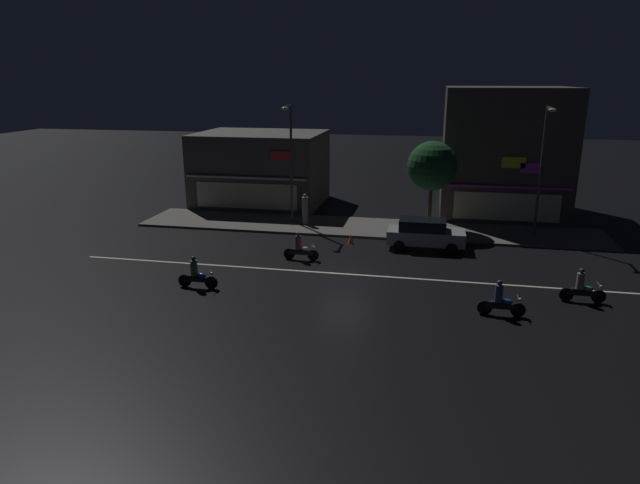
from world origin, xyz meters
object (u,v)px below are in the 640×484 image
motorcycle_following (501,301)px  motorcycle_trailing_far (300,248)px  streetlamp_mid (542,162)px  pedestrian_on_sidewalk (305,210)px  motorcycle_lead (196,275)px  traffic_cone (351,239)px  motorcycle_opposite_lane (582,288)px  streetlamp_west (290,155)px  parked_car_near_kerb (425,233)px

motorcycle_following → motorcycle_trailing_far: same height
streetlamp_mid → motorcycle_trailing_far: bearing=-152.1°
pedestrian_on_sidewalk → motorcycle_following: size_ratio=1.05×
motorcycle_lead → motorcycle_trailing_far: 6.18m
motorcycle_trailing_far → traffic_cone: motorcycle_trailing_far is taller
streetlamp_mid → motorcycle_opposite_lane: size_ratio=4.02×
motorcycle_lead → motorcycle_opposite_lane: (16.89, 1.70, 0.00)m
streetlamp_west → pedestrian_on_sidewalk: streetlamp_west is taller
motorcycle_lead → traffic_cone: (5.88, 8.55, -0.36)m
streetlamp_mid → motorcycle_lead: streetlamp_mid is taller
motorcycle_lead → pedestrian_on_sidewalk: bearing=-109.7°
motorcycle_following → traffic_cone: 11.72m
motorcycle_lead → traffic_cone: size_ratio=3.45×
streetlamp_west → motorcycle_opposite_lane: size_ratio=3.98×
parked_car_near_kerb → motorcycle_trailing_far: size_ratio=2.26×
parked_car_near_kerb → traffic_cone: parked_car_near_kerb is taller
motorcycle_opposite_lane → traffic_cone: bearing=-23.5°
streetlamp_mid → motorcycle_following: size_ratio=4.02×
pedestrian_on_sidewalk → traffic_cone: pedestrian_on_sidewalk is taller
motorcycle_trailing_far → traffic_cone: (2.18, 3.60, -0.36)m
traffic_cone → motorcycle_lead: bearing=-124.5°
motorcycle_lead → motorcycle_trailing_far: size_ratio=1.00×
motorcycle_following → pedestrian_on_sidewalk: bearing=-45.9°
motorcycle_lead → motorcycle_following: (13.32, -0.49, 0.00)m
motorcycle_trailing_far → traffic_cone: 4.22m
streetlamp_west → traffic_cone: 7.19m
parked_car_near_kerb → traffic_cone: 4.27m
streetlamp_west → streetlamp_mid: (15.16, -0.41, 0.04)m
streetlamp_mid → pedestrian_on_sidewalk: 14.60m
streetlamp_mid → streetlamp_west: bearing=178.4°
streetlamp_west → motorcycle_following: streetlamp_west is taller
streetlamp_west → motorcycle_following: size_ratio=3.98×
motorcycle_lead → motorcycle_following: 13.33m
pedestrian_on_sidewalk → motorcycle_lead: 12.15m
streetlamp_west → motorcycle_lead: 12.86m
motorcycle_lead → parked_car_near_kerb: bearing=-148.6°
pedestrian_on_sidewalk → motorcycle_trailing_far: pedestrian_on_sidewalk is taller
streetlamp_west → motorcycle_lead: (-1.38, -12.17, -3.94)m
streetlamp_west → motorcycle_opposite_lane: (15.51, -10.46, -3.94)m
streetlamp_west → motorcycle_following: bearing=-46.7°
motorcycle_lead → streetlamp_west: bearing=-104.9°
streetlamp_west → streetlamp_mid: bearing=-1.6°
motorcycle_following → motorcycle_opposite_lane: 4.19m
motorcycle_opposite_lane → parked_car_near_kerb: bearing=-36.4°
motorcycle_lead → streetlamp_mid: bearing=-153.0°
streetlamp_west → motorcycle_trailing_far: bearing=-72.2°
streetlamp_west → traffic_cone: streetlamp_west is taller
pedestrian_on_sidewalk → motorcycle_following: 16.54m
streetlamp_west → parked_car_near_kerb: streetlamp_west is taller
motorcycle_trailing_far → motorcycle_opposite_lane: bearing=-19.9°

